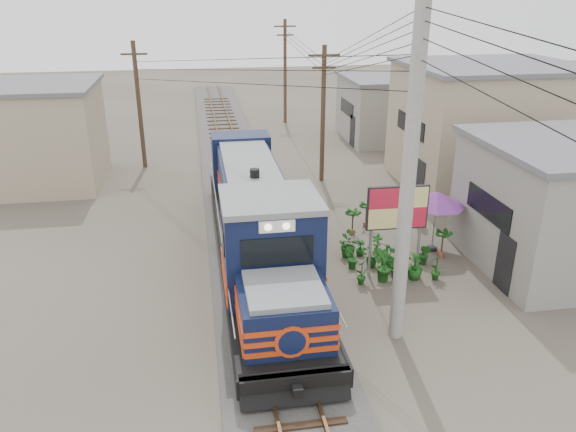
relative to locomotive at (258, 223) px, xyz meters
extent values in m
plane|color=#473F35|center=(0.00, -4.66, -1.71)|extent=(120.00, 120.00, 0.00)
cube|color=#595651|center=(0.00, 5.34, -1.63)|extent=(3.60, 70.00, 0.16)
cube|color=#51331E|center=(-0.54, 5.34, -1.45)|extent=(0.08, 70.00, 0.12)
cube|color=#51331E|center=(0.54, 5.34, -1.45)|extent=(0.08, 70.00, 0.12)
cube|color=black|center=(0.00, 0.05, -0.95)|extent=(2.86, 15.79, 0.54)
cube|color=black|center=(0.00, -4.88, -1.24)|extent=(2.17, 3.16, 0.64)
cube|color=black|center=(0.00, 4.98, -1.24)|extent=(2.17, 3.16, 0.64)
cube|color=#0E1534|center=(0.00, -6.07, -0.11)|extent=(2.35, 2.37, 1.48)
cube|color=#0E1534|center=(0.00, -3.60, 0.68)|extent=(2.80, 2.57, 3.06)
cube|color=slate|center=(0.00, -3.60, 2.26)|extent=(2.86, 2.69, 0.18)
cube|color=black|center=(0.00, -4.89, 1.22)|extent=(2.00, 0.06, 0.79)
cube|color=white|center=(0.00, -4.90, 1.96)|extent=(0.99, 0.06, 0.35)
cube|color=#0E1534|center=(0.00, 2.52, 0.28)|extent=(2.23, 9.67, 2.27)
cube|color=slate|center=(0.00, 2.52, 1.47)|extent=(2.00, 9.67, 0.18)
cube|color=red|center=(0.00, 0.05, -0.41)|extent=(2.90, 15.79, 0.14)
cube|color=red|center=(0.00, 0.05, -0.11)|extent=(2.90, 15.79, 0.14)
cube|color=red|center=(0.00, 0.05, 0.19)|extent=(2.90, 15.79, 0.14)
cylinder|color=#9E9B93|center=(3.50, -5.16, 3.29)|extent=(0.40, 0.40, 10.00)
cylinder|color=#4C3826|center=(4.50, 9.34, 1.79)|extent=(0.24, 0.24, 7.00)
cube|color=#4C3826|center=(4.50, 9.34, 4.79)|extent=(1.60, 0.10, 0.10)
cube|color=#4C3826|center=(4.50, 9.34, 4.19)|extent=(1.20, 0.10, 0.10)
cylinder|color=#4C3826|center=(4.80, 23.34, 2.04)|extent=(0.24, 0.24, 7.50)
cube|color=#4C3826|center=(4.80, 23.34, 5.29)|extent=(1.60, 0.10, 0.10)
cube|color=#4C3826|center=(4.80, 23.34, 4.69)|extent=(1.20, 0.10, 0.10)
cylinder|color=#4C3826|center=(-5.00, 13.34, 1.79)|extent=(0.24, 0.24, 7.00)
cube|color=#4C3826|center=(-5.00, 13.34, 4.79)|extent=(1.60, 0.10, 0.10)
cube|color=#4C3826|center=(-5.00, 13.34, 4.19)|extent=(1.20, 0.10, 0.10)
cube|color=black|center=(7.98, -1.66, 0.76)|extent=(0.05, 3.00, 0.90)
cube|color=gray|center=(12.50, 7.34, 1.29)|extent=(8.00, 7.00, 6.00)
cube|color=slate|center=(12.50, 7.34, 4.39)|extent=(8.40, 7.35, 0.20)
cube|color=black|center=(8.48, 7.34, 1.59)|extent=(0.05, 3.50, 0.90)
cube|color=gray|center=(11.00, 17.34, 0.29)|extent=(6.00, 6.00, 4.00)
cube|color=slate|center=(11.00, 17.34, 2.39)|extent=(6.30, 6.30, 0.20)
cube|color=black|center=(7.98, 17.34, 0.49)|extent=(0.05, 3.00, 0.90)
cube|color=gray|center=(-10.00, 11.34, 0.79)|extent=(6.00, 6.00, 5.00)
cube|color=slate|center=(-10.00, 11.34, 3.39)|extent=(6.30, 6.30, 0.20)
cylinder|color=#99999E|center=(3.83, -1.40, -0.48)|extent=(0.10, 0.10, 2.47)
cylinder|color=#99999E|center=(5.60, -1.46, -0.48)|extent=(0.10, 0.10, 2.47)
cube|color=black|center=(4.72, -1.43, 0.85)|extent=(2.17, 0.19, 1.58)
cube|color=red|center=(4.72, -1.46, 0.85)|extent=(2.07, 0.15, 1.48)
cylinder|color=black|center=(6.91, 0.22, -1.66)|extent=(0.44, 0.44, 0.10)
cylinder|color=#99999E|center=(6.91, 0.22, -0.61)|extent=(0.05, 0.05, 2.21)
cone|color=#642776|center=(6.91, 0.22, 0.45)|extent=(2.86, 2.86, 0.55)
imported|color=black|center=(7.34, 2.56, -0.97)|extent=(0.57, 0.40, 1.48)
imported|color=#184C15|center=(3.39, -1.96, -1.22)|extent=(0.63, 0.57, 0.99)
imported|color=#184C15|center=(4.16, -1.84, -1.14)|extent=(0.79, 0.80, 1.14)
imported|color=#184C15|center=(4.72, -1.92, -1.18)|extent=(1.23, 1.18, 1.07)
imported|color=#184C15|center=(5.35, -1.92, -1.22)|extent=(0.75, 0.75, 0.99)
imported|color=#184C15|center=(6.08, -2.08, -1.19)|extent=(0.66, 0.58, 1.05)
imported|color=#184C15|center=(3.34, -0.78, -1.29)|extent=(0.52, 0.45, 0.84)
imported|color=#184C15|center=(4.10, -0.79, -1.35)|extent=(0.72, 0.64, 0.72)
imported|color=#184C15|center=(4.67, -0.94, -1.22)|extent=(0.71, 0.71, 0.98)
imported|color=#184C15|center=(5.38, -0.96, -1.36)|extent=(0.38, 0.44, 0.70)
imported|color=#184C15|center=(6.11, -0.94, -1.29)|extent=(0.56, 0.59, 0.84)
imported|color=#184C15|center=(3.44, 0.21, -1.23)|extent=(1.02, 1.08, 0.96)
imported|color=#184C15|center=(3.97, 0.20, -1.40)|extent=(0.49, 0.49, 0.62)
imported|color=#184C15|center=(4.64, 0.21, -1.30)|extent=(0.53, 0.48, 0.83)
camera|label=1|loc=(-1.99, -18.58, 7.92)|focal=35.00mm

